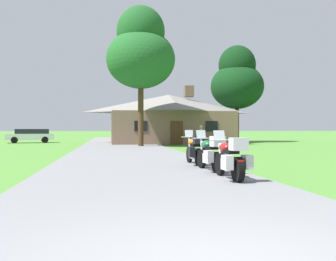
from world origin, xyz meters
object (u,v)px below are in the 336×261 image
Objects in this scene: tree_right_of_lodge at (237,80)px; parked_white_suv_far_left at (30,135)px; motorcycle_red_nearest_to_camera at (231,159)px; motorcycle_orange_farthest_in_row at (195,150)px; bystander_tan_shirt_near_lodge at (201,135)px; motorcycle_green_second_in_row at (212,154)px; tree_by_lodge_front at (141,51)px.

parked_white_suv_far_left is (-21.52, 0.66, -5.89)m from tree_right_of_lodge.
motorcycle_red_nearest_to_camera is 4.25m from motorcycle_orange_farthest_in_row.
motorcycle_red_nearest_to_camera is at bearing -109.46° from tree_right_of_lodge.
tree_right_of_lodge is at bearing -18.94° from bystander_tan_shirt_near_lodge.
tree_right_of_lodge is at bearing 63.98° from motorcycle_green_second_in_row.
parked_white_suv_far_left is at bearing 111.37° from motorcycle_orange_farthest_in_row.
tree_right_of_lodge reaches higher than motorcycle_orange_farthest_in_row.
tree_right_of_lodge is 22.32m from parked_white_suv_far_left.
tree_by_lodge_front reaches higher than motorcycle_green_second_in_row.
tree_by_lodge_front is at bearing 91.03° from motorcycle_orange_farthest_in_row.
parked_white_suv_far_left is at bearing 178.25° from tree_right_of_lodge.
motorcycle_red_nearest_to_camera is 21.47m from tree_by_lodge_front.
motorcycle_orange_farthest_in_row is 15.60m from bystander_tan_shirt_near_lodge.
motorcycle_red_nearest_to_camera is 1.00× the size of motorcycle_green_second_in_row.
tree_by_lodge_front reaches higher than bystander_tan_shirt_near_lodge.
bystander_tan_shirt_near_lodge is 8.10m from tree_by_lodge_front.
motorcycle_red_nearest_to_camera is 2.10m from motorcycle_green_second_in_row.
tree_by_lodge_front is at bearing -139.92° from tree_right_of_lodge.
motorcycle_green_second_in_row and motorcycle_orange_farthest_in_row have the same top height.
tree_right_of_lodge reaches higher than motorcycle_green_second_in_row.
parked_white_suv_far_left is at bearing 106.04° from motorcycle_green_second_in_row.
motorcycle_green_second_in_row is at bearing 87.39° from motorcycle_red_nearest_to_camera.
motorcycle_red_nearest_to_camera is at bearing -91.68° from motorcycle_orange_farthest_in_row.
tree_by_lodge_front reaches higher than motorcycle_orange_farthest_in_row.
tree_by_lodge_front is (-0.71, 16.07, 6.92)m from motorcycle_orange_farthest_in_row.
bystander_tan_shirt_near_lodge is at bearing -11.96° from tree_by_lodge_front.
bystander_tan_shirt_near_lodge is (3.90, 17.24, 0.34)m from motorcycle_green_second_in_row.
motorcycle_red_nearest_to_camera is at bearing -178.20° from bystander_tan_shirt_near_lodge.
parked_white_suv_far_left is at bearing 135.65° from tree_by_lodge_front.
motorcycle_orange_farthest_in_row is 0.20× the size of tree_right_of_lodge.
tree_by_lodge_front reaches higher than tree_right_of_lodge.
tree_right_of_lodge is (10.51, 29.74, 6.06)m from motorcycle_red_nearest_to_camera.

